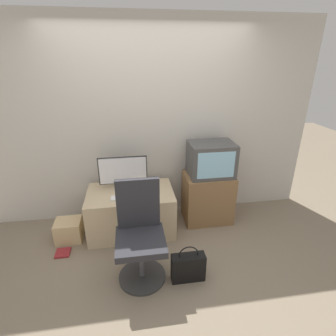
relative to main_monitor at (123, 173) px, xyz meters
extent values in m
plane|color=#7F705B|center=(0.39, -0.99, -0.77)|extent=(12.00, 12.00, 0.00)
cube|color=beige|center=(0.39, 0.33, 0.53)|extent=(4.40, 0.05, 2.60)
cube|color=#CCB289|center=(0.07, -0.11, -0.50)|extent=(1.07, 0.66, 0.56)
cube|color=olive|center=(1.11, -0.01, -0.44)|extent=(0.64, 0.46, 0.67)
cylinder|color=#2D2D2D|center=(0.00, 0.00, -0.21)|extent=(0.20, 0.20, 0.02)
cylinder|color=#2D2D2D|center=(0.00, 0.00, -0.16)|extent=(0.10, 0.10, 0.07)
cube|color=#2D2D2D|center=(0.00, 0.00, 0.04)|extent=(0.60, 0.01, 0.36)
cube|color=silver|center=(0.00, 0.00, 0.04)|extent=(0.58, 0.02, 0.33)
cube|color=white|center=(0.00, -0.25, -0.21)|extent=(0.31, 0.11, 0.01)
ellipsoid|color=silver|center=(0.22, -0.26, -0.20)|extent=(0.05, 0.04, 0.04)
cube|color=#474747|center=(1.13, 0.00, 0.12)|extent=(0.57, 0.42, 0.44)
cube|color=#8CC6E5|center=(1.13, -0.20, 0.12)|extent=(0.47, 0.01, 0.34)
cylinder|color=#333333|center=(0.15, -0.96, -0.76)|extent=(0.48, 0.48, 0.03)
cylinder|color=#4C4C51|center=(0.15, -0.96, -0.55)|extent=(0.05, 0.05, 0.40)
cube|color=#28282D|center=(0.15, -0.96, -0.31)|extent=(0.48, 0.48, 0.07)
cube|color=#28282D|center=(0.15, -0.75, -0.01)|extent=(0.43, 0.05, 0.54)
cube|color=#D1B27F|center=(-0.71, -0.20, -0.64)|extent=(0.31, 0.27, 0.26)
cube|color=black|center=(0.61, -1.05, -0.62)|extent=(0.34, 0.12, 0.30)
torus|color=black|center=(0.61, -1.05, -0.46)|extent=(0.20, 0.01, 0.20)
cube|color=maroon|center=(-0.74, -0.47, -0.76)|extent=(0.16, 0.16, 0.02)
camera|label=1|loc=(0.10, -3.03, 1.35)|focal=28.00mm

